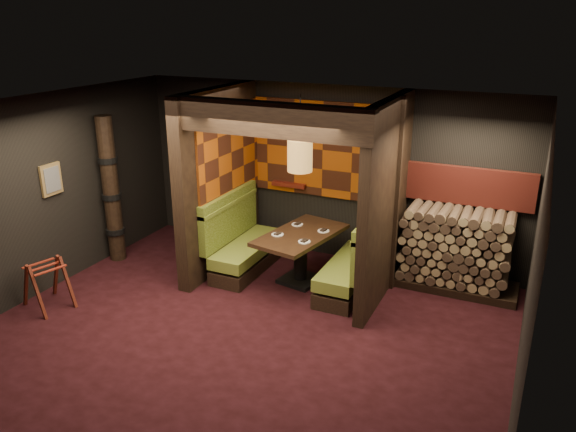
# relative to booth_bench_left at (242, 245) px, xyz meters

# --- Properties ---
(floor) EXTENTS (6.50, 5.50, 0.02)m
(floor) POSITION_rel_booth_bench_left_xyz_m (0.96, -1.65, -0.41)
(floor) COLOR black
(floor) RESTS_ON ground
(ceiling) EXTENTS (6.50, 5.50, 0.02)m
(ceiling) POSITION_rel_booth_bench_left_xyz_m (0.96, -1.65, 2.46)
(ceiling) COLOR black
(ceiling) RESTS_ON ground
(wall_back) EXTENTS (6.50, 0.02, 2.85)m
(wall_back) POSITION_rel_booth_bench_left_xyz_m (0.96, 1.11, 1.02)
(wall_back) COLOR black
(wall_back) RESTS_ON ground
(wall_front) EXTENTS (6.50, 0.02, 2.85)m
(wall_front) POSITION_rel_booth_bench_left_xyz_m (0.96, -4.41, 1.02)
(wall_front) COLOR black
(wall_front) RESTS_ON ground
(wall_left) EXTENTS (0.02, 5.50, 2.85)m
(wall_left) POSITION_rel_booth_bench_left_xyz_m (-2.30, -1.65, 1.02)
(wall_left) COLOR black
(wall_left) RESTS_ON ground
(wall_right) EXTENTS (0.02, 5.50, 2.85)m
(wall_right) POSITION_rel_booth_bench_left_xyz_m (4.22, -1.65, 1.02)
(wall_right) COLOR black
(wall_right) RESTS_ON ground
(partition_left) EXTENTS (0.20, 2.20, 2.85)m
(partition_left) POSITION_rel_booth_bench_left_xyz_m (-0.39, -0.00, 1.02)
(partition_left) COLOR black
(partition_left) RESTS_ON floor
(partition_right) EXTENTS (0.15, 2.10, 2.85)m
(partition_right) POSITION_rel_booth_bench_left_xyz_m (2.26, 0.05, 1.02)
(partition_right) COLOR black
(partition_right) RESTS_ON floor
(header_beam) EXTENTS (2.85, 0.18, 0.44)m
(header_beam) POSITION_rel_booth_bench_left_xyz_m (0.94, -0.95, 2.23)
(header_beam) COLOR black
(header_beam) RESTS_ON partition_left
(tapa_back_panel) EXTENTS (2.40, 0.06, 1.55)m
(tapa_back_panel) POSITION_rel_booth_bench_left_xyz_m (0.94, 1.06, 1.42)
(tapa_back_panel) COLOR #99410A
(tapa_back_panel) RESTS_ON wall_back
(tapa_side_panel) EXTENTS (0.04, 1.85, 1.45)m
(tapa_side_panel) POSITION_rel_booth_bench_left_xyz_m (-0.27, 0.17, 1.45)
(tapa_side_panel) COLOR #99410A
(tapa_side_panel) RESTS_ON partition_left
(lacquer_shelf) EXTENTS (0.60, 0.12, 0.07)m
(lacquer_shelf) POSITION_rel_booth_bench_left_xyz_m (0.36, 1.00, 0.78)
(lacquer_shelf) COLOR #58160F
(lacquer_shelf) RESTS_ON wall_back
(booth_bench_left) EXTENTS (0.68, 1.60, 1.14)m
(booth_bench_left) POSITION_rel_booth_bench_left_xyz_m (0.00, 0.00, 0.00)
(booth_bench_left) COLOR black
(booth_bench_left) RESTS_ON floor
(booth_bench_right) EXTENTS (0.68, 1.60, 1.14)m
(booth_bench_right) POSITION_rel_booth_bench_left_xyz_m (1.89, 0.00, 0.00)
(booth_bench_right) COLOR black
(booth_bench_right) RESTS_ON floor
(dining_table) EXTENTS (1.09, 1.64, 0.80)m
(dining_table) POSITION_rel_booth_bench_left_xyz_m (1.04, -0.07, 0.16)
(dining_table) COLOR black
(dining_table) RESTS_ON floor
(place_settings) EXTENTS (0.74, 0.78, 0.03)m
(place_settings) POSITION_rel_booth_bench_left_xyz_m (1.04, -0.07, 0.41)
(place_settings) COLOR white
(place_settings) RESTS_ON dining_table
(pendant_lamp) EXTENTS (0.36, 0.36, 1.09)m
(pendant_lamp) POSITION_rel_booth_bench_left_xyz_m (1.04, -0.12, 1.59)
(pendant_lamp) COLOR olive
(pendant_lamp) RESTS_ON ceiling
(framed_picture) EXTENTS (0.05, 0.36, 0.46)m
(framed_picture) POSITION_rel_booth_bench_left_xyz_m (-2.25, -1.55, 1.22)
(framed_picture) COLOR olive
(framed_picture) RESTS_ON wall_left
(luggage_rack) EXTENTS (0.79, 0.65, 0.74)m
(luggage_rack) POSITION_rel_booth_bench_left_xyz_m (-1.85, -2.24, -0.03)
(luggage_rack) COLOR #4C180D
(luggage_rack) RESTS_ON floor
(totem_column) EXTENTS (0.31, 0.31, 2.40)m
(totem_column) POSITION_rel_booth_bench_left_xyz_m (-2.09, -0.55, 0.79)
(totem_column) COLOR black
(totem_column) RESTS_ON floor
(firewood_stack) EXTENTS (1.73, 0.70, 1.22)m
(firewood_stack) POSITION_rel_booth_bench_left_xyz_m (3.25, 0.70, 0.21)
(firewood_stack) COLOR black
(firewood_stack) RESTS_ON floor
(mosaic_header) EXTENTS (1.83, 0.10, 0.56)m
(mosaic_header) POSITION_rel_booth_bench_left_xyz_m (3.25, 1.03, 1.10)
(mosaic_header) COLOR maroon
(mosaic_header) RESTS_ON wall_back
(bay_front_post) EXTENTS (0.08, 0.08, 2.85)m
(bay_front_post) POSITION_rel_booth_bench_left_xyz_m (2.35, 0.31, 1.02)
(bay_front_post) COLOR black
(bay_front_post) RESTS_ON floor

